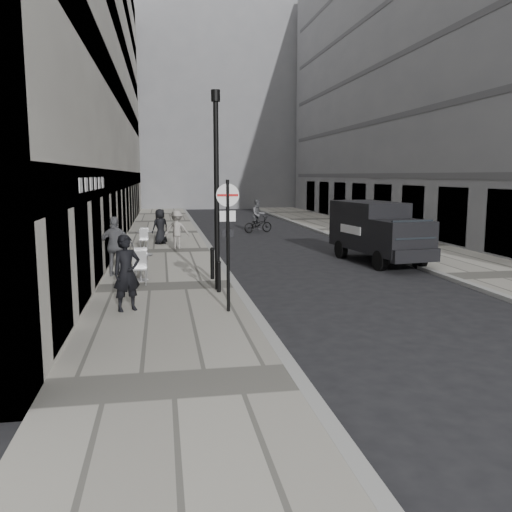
{
  "coord_description": "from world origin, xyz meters",
  "views": [
    {
      "loc": [
        -2.11,
        -5.44,
        3.34
      ],
      "look_at": [
        0.11,
        7.32,
        1.4
      ],
      "focal_mm": 38.0,
      "sensor_mm": 36.0,
      "label": 1
    }
  ],
  "objects_px": {
    "cyclist": "(258,220)",
    "panel_van": "(377,229)",
    "lamppost": "(216,181)",
    "walking_man": "(127,273)",
    "sign_post": "(228,228)"
  },
  "relations": [
    {
      "from": "walking_man",
      "to": "panel_van",
      "type": "relative_size",
      "value": 0.36
    },
    {
      "from": "panel_van",
      "to": "cyclist",
      "type": "distance_m",
      "value": 11.81
    },
    {
      "from": "cyclist",
      "to": "walking_man",
      "type": "bearing_deg",
      "value": -128.71
    },
    {
      "from": "panel_van",
      "to": "lamppost",
      "type": "bearing_deg",
      "value": -153.41
    },
    {
      "from": "walking_man",
      "to": "panel_van",
      "type": "xyz_separation_m",
      "value": [
        8.95,
        6.54,
        0.26
      ]
    },
    {
      "from": "walking_man",
      "to": "lamppost",
      "type": "distance_m",
      "value": 3.81
    },
    {
      "from": "lamppost",
      "to": "cyclist",
      "type": "bearing_deg",
      "value": 75.91
    },
    {
      "from": "panel_van",
      "to": "sign_post",
      "type": "bearing_deg",
      "value": -140.75
    },
    {
      "from": "sign_post",
      "to": "panel_van",
      "type": "bearing_deg",
      "value": 46.34
    },
    {
      "from": "lamppost",
      "to": "walking_man",
      "type": "bearing_deg",
      "value": -138.74
    },
    {
      "from": "sign_post",
      "to": "lamppost",
      "type": "xyz_separation_m",
      "value": [
        -0.0,
        2.55,
        1.06
      ]
    },
    {
      "from": "cyclist",
      "to": "panel_van",
      "type": "bearing_deg",
      "value": -96.69
    },
    {
      "from": "lamppost",
      "to": "sign_post",
      "type": "bearing_deg",
      "value": -90.0
    },
    {
      "from": "walking_man",
      "to": "sign_post",
      "type": "distance_m",
      "value": 2.65
    },
    {
      "from": "sign_post",
      "to": "lamppost",
      "type": "bearing_deg",
      "value": 89.53
    }
  ]
}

